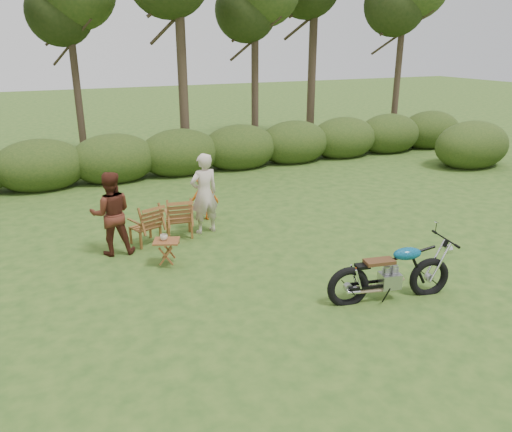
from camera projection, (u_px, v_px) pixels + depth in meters
name	position (u px, v px, depth m)	size (l,w,h in m)	color
ground	(341.00, 304.00, 7.87)	(80.00, 80.00, 0.00)	#284818
tree_line	(183.00, 44.00, 15.16)	(22.52, 11.62, 8.14)	#3A2B1F
motorcycle	(388.00, 298.00, 8.05)	(1.99, 0.76, 1.14)	#0E85BD
lawn_chair_right	(180.00, 236.00, 10.60)	(0.60, 0.60, 0.88)	brown
lawn_chair_left	(146.00, 243.00, 10.23)	(0.59, 0.59, 0.86)	brown
side_table	(167.00, 253.00, 9.16)	(0.48, 0.40, 0.49)	brown
cup	(164.00, 237.00, 9.08)	(0.14, 0.14, 0.11)	beige
adult_a	(206.00, 232.00, 10.83)	(0.63, 0.42, 1.74)	beige
adult_b	(115.00, 253.00, 9.76)	(0.79, 0.62, 1.64)	#4C2015
child	(204.00, 219.00, 11.60)	(0.71, 0.41, 1.10)	#B94F11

